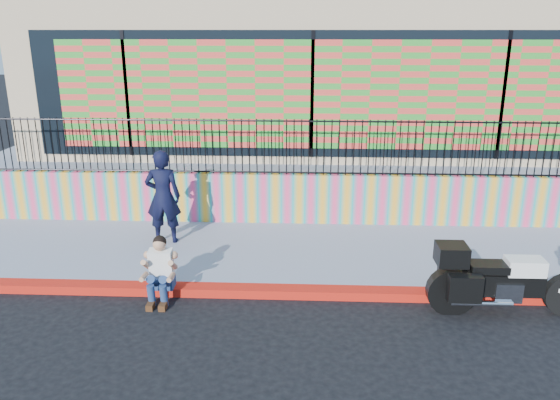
{
  "coord_description": "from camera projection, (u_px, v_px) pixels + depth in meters",
  "views": [
    {
      "loc": [
        -0.15,
        -8.23,
        4.27
      ],
      "look_at": [
        -0.58,
        1.2,
        1.3
      ],
      "focal_mm": 35.0,
      "sensor_mm": 36.0,
      "label": 1
    }
  ],
  "objects": [
    {
      "name": "ground",
      "position": [
        312.0,
        296.0,
        9.11
      ],
      "size": [
        90.0,
        90.0,
        0.0
      ],
      "primitive_type": "plane",
      "color": "black",
      "rests_on": "ground"
    },
    {
      "name": "red_curb",
      "position": [
        312.0,
        292.0,
        9.09
      ],
      "size": [
        16.0,
        0.3,
        0.15
      ],
      "primitive_type": "cube",
      "color": "red",
      "rests_on": "ground"
    },
    {
      "name": "sidewalk",
      "position": [
        311.0,
        253.0,
        10.66
      ],
      "size": [
        16.0,
        3.0,
        0.15
      ],
      "primitive_type": "cube",
      "color": "gray",
      "rests_on": "ground"
    },
    {
      "name": "mural_wall",
      "position": [
        311.0,
        199.0,
        12.0
      ],
      "size": [
        16.0,
        0.2,
        1.1
      ],
      "primitive_type": "cube",
      "color": "#FD4279",
      "rests_on": "sidewalk"
    },
    {
      "name": "metal_fence",
      "position": [
        312.0,
        147.0,
        11.66
      ],
      "size": [
        15.8,
        0.04,
        1.2
      ],
      "primitive_type": null,
      "color": "black",
      "rests_on": "mural_wall"
    },
    {
      "name": "elevated_platform",
      "position": [
        310.0,
        152.0,
        16.88
      ],
      "size": [
        16.0,
        10.0,
        1.25
      ],
      "primitive_type": "cube",
      "color": "gray",
      "rests_on": "ground"
    },
    {
      "name": "storefront_building",
      "position": [
        311.0,
        66.0,
        15.89
      ],
      "size": [
        14.0,
        8.06,
        4.0
      ],
      "color": "tan",
      "rests_on": "elevated_platform"
    },
    {
      "name": "police_motorcycle",
      "position": [
        508.0,
        276.0,
        8.38
      ],
      "size": [
        2.45,
        0.81,
        1.52
      ],
      "color": "black",
      "rests_on": "ground"
    },
    {
      "name": "police_officer",
      "position": [
        163.0,
        197.0,
        10.79
      ],
      "size": [
        0.72,
        0.49,
        1.89
      ],
      "primitive_type": "imported",
      "rotation": [
        0.0,
        0.0,
        3.2
      ],
      "color": "black",
      "rests_on": "sidewalk"
    },
    {
      "name": "seated_man",
      "position": [
        160.0,
        276.0,
        8.84
      ],
      "size": [
        0.54,
        0.71,
        1.06
      ],
      "color": "navy",
      "rests_on": "ground"
    }
  ]
}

